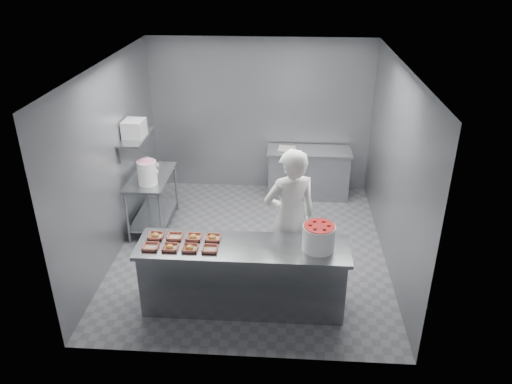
# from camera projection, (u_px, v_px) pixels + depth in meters

# --- Properties ---
(floor) EXTENTS (4.50, 4.50, 0.00)m
(floor) POSITION_uv_depth(u_px,v_px,m) (251.00, 248.00, 7.66)
(floor) COLOR #4C4C51
(floor) RESTS_ON ground
(ceiling) EXTENTS (4.50, 4.50, 0.00)m
(ceiling) POSITION_uv_depth(u_px,v_px,m) (251.00, 65.00, 6.43)
(ceiling) COLOR white
(ceiling) RESTS_ON wall_back
(wall_back) EXTENTS (4.00, 0.04, 2.80)m
(wall_back) POSITION_uv_depth(u_px,v_px,m) (260.00, 116.00, 9.06)
(wall_back) COLOR slate
(wall_back) RESTS_ON ground
(wall_left) EXTENTS (0.04, 4.50, 2.80)m
(wall_left) POSITION_uv_depth(u_px,v_px,m) (113.00, 161.00, 7.16)
(wall_left) COLOR slate
(wall_left) RESTS_ON ground
(wall_right) EXTENTS (0.04, 4.50, 2.80)m
(wall_right) POSITION_uv_depth(u_px,v_px,m) (394.00, 168.00, 6.92)
(wall_right) COLOR slate
(wall_right) RESTS_ON ground
(service_counter) EXTENTS (2.60, 0.70, 0.90)m
(service_counter) POSITION_uv_depth(u_px,v_px,m) (243.00, 276.00, 6.25)
(service_counter) COLOR slate
(service_counter) RESTS_ON ground
(prep_table) EXTENTS (0.60, 1.20, 0.90)m
(prep_table) POSITION_uv_depth(u_px,v_px,m) (152.00, 193.00, 8.04)
(prep_table) COLOR slate
(prep_table) RESTS_ON ground
(back_counter) EXTENTS (1.50, 0.60, 0.90)m
(back_counter) POSITION_uv_depth(u_px,v_px,m) (308.00, 173.00, 9.11)
(back_counter) COLOR slate
(back_counter) RESTS_ON ground
(wall_shelf) EXTENTS (0.35, 0.90, 0.03)m
(wall_shelf) POSITION_uv_depth(u_px,v_px,m) (136.00, 137.00, 7.62)
(wall_shelf) COLOR slate
(wall_shelf) RESTS_ON wall_left
(tray_0) EXTENTS (0.19, 0.18, 0.04)m
(tray_0) POSITION_uv_depth(u_px,v_px,m) (151.00, 247.00, 6.00)
(tray_0) COLOR tan
(tray_0) RESTS_ON service_counter
(tray_1) EXTENTS (0.19, 0.18, 0.06)m
(tray_1) POSITION_uv_depth(u_px,v_px,m) (170.00, 247.00, 5.99)
(tray_1) COLOR tan
(tray_1) RESTS_ON service_counter
(tray_2) EXTENTS (0.19, 0.18, 0.06)m
(tray_2) POSITION_uv_depth(u_px,v_px,m) (190.00, 248.00, 5.97)
(tray_2) COLOR tan
(tray_2) RESTS_ON service_counter
(tray_3) EXTENTS (0.19, 0.18, 0.04)m
(tray_3) POSITION_uv_depth(u_px,v_px,m) (210.00, 249.00, 5.96)
(tray_3) COLOR tan
(tray_3) RESTS_ON service_counter
(tray_4) EXTENTS (0.19, 0.18, 0.06)m
(tray_4) POSITION_uv_depth(u_px,v_px,m) (156.00, 236.00, 6.23)
(tray_4) COLOR tan
(tray_4) RESTS_ON service_counter
(tray_5) EXTENTS (0.19, 0.18, 0.04)m
(tray_5) POSITION_uv_depth(u_px,v_px,m) (175.00, 236.00, 6.21)
(tray_5) COLOR tan
(tray_5) RESTS_ON service_counter
(tray_6) EXTENTS (0.19, 0.18, 0.06)m
(tray_6) POSITION_uv_depth(u_px,v_px,m) (194.00, 237.00, 6.20)
(tray_6) COLOR tan
(tray_6) RESTS_ON service_counter
(tray_7) EXTENTS (0.19, 0.18, 0.06)m
(tray_7) POSITION_uv_depth(u_px,v_px,m) (213.00, 238.00, 6.18)
(tray_7) COLOR tan
(tray_7) RESTS_ON service_counter
(worker) EXTENTS (0.82, 0.68, 1.94)m
(worker) POSITION_uv_depth(u_px,v_px,m) (290.00, 218.00, 6.53)
(worker) COLOR white
(worker) RESTS_ON ground
(strawberry_tub) EXTENTS (0.39, 0.39, 0.32)m
(strawberry_tub) POSITION_uv_depth(u_px,v_px,m) (319.00, 237.00, 5.92)
(strawberry_tub) COLOR white
(strawberry_tub) RESTS_ON service_counter
(glaze_bucket) EXTENTS (0.31, 0.29, 0.45)m
(glaze_bucket) POSITION_uv_depth(u_px,v_px,m) (147.00, 172.00, 7.56)
(glaze_bucket) COLOR white
(glaze_bucket) RESTS_ON prep_table
(bucket_lid) EXTENTS (0.42, 0.42, 0.03)m
(bucket_lid) POSITION_uv_depth(u_px,v_px,m) (148.00, 172.00, 8.01)
(bucket_lid) COLOR white
(bucket_lid) RESTS_ON prep_table
(rag) EXTENTS (0.16, 0.15, 0.02)m
(rag) POSITION_uv_depth(u_px,v_px,m) (155.00, 165.00, 8.29)
(rag) COLOR #CCB28C
(rag) RESTS_ON prep_table
(appliance) EXTENTS (0.32, 0.36, 0.26)m
(appliance) POSITION_uv_depth(u_px,v_px,m) (134.00, 128.00, 7.54)
(appliance) COLOR gray
(appliance) RESTS_ON wall_shelf
(paper_stack) EXTENTS (0.33, 0.26, 0.04)m
(paper_stack) POSITION_uv_depth(u_px,v_px,m) (287.00, 149.00, 8.93)
(paper_stack) COLOR silver
(paper_stack) RESTS_ON back_counter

